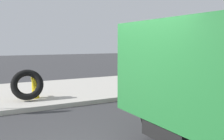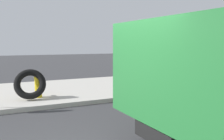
# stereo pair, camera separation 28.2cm
# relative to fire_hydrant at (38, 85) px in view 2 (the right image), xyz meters

# --- Properties ---
(sidewalk_curb) EXTENTS (36.00, 5.00, 0.15)m
(sidewalk_curb) POSITION_rel_fire_hydrant_xyz_m (-0.05, 1.29, -0.51)
(sidewalk_curb) COLOR #BCB7AD
(sidewalk_curb) RESTS_ON ground
(fire_hydrant) EXTENTS (0.28, 0.62, 0.82)m
(fire_hydrant) POSITION_rel_fire_hydrant_xyz_m (0.00, 0.00, 0.00)
(fire_hydrant) COLOR yellow
(fire_hydrant) RESTS_ON sidewalk_curb
(loose_tire) EXTENTS (1.14, 0.80, 1.05)m
(loose_tire) POSITION_rel_fire_hydrant_xyz_m (-0.30, -0.21, 0.09)
(loose_tire) COLOR black
(loose_tire) RESTS_ON sidewalk_curb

